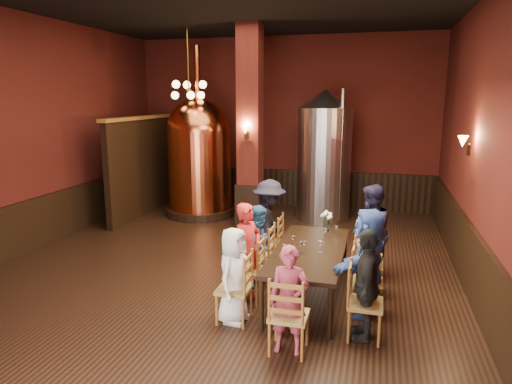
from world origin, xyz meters
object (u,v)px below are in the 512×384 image
(dining_table, at_px, (309,253))
(person_2, at_px, (259,244))
(rose_vase, at_px, (327,218))
(copper_kettle, at_px, (199,156))
(person_0, at_px, (234,275))
(steel_vessel, at_px, (324,156))
(person_1, at_px, (248,252))

(dining_table, height_order, person_2, person_2)
(person_2, height_order, rose_vase, person_2)
(dining_table, bearing_deg, copper_kettle, 129.24)
(person_0, distance_m, steel_vessel, 5.65)
(person_1, bearing_deg, person_2, 21.39)
(person_2, distance_m, copper_kettle, 4.67)
(person_0, distance_m, rose_vase, 2.25)
(dining_table, height_order, person_0, person_0)
(person_0, bearing_deg, person_1, 9.42)
(person_1, relative_size, steel_vessel, 0.47)
(person_0, distance_m, person_2, 1.33)
(person_0, height_order, rose_vase, person_0)
(dining_table, xyz_separation_m, rose_vase, (0.13, 1.00, 0.29))
(person_2, bearing_deg, dining_table, -98.79)
(rose_vase, bearing_deg, steel_vessel, 97.72)
(person_0, bearing_deg, dining_table, -30.95)
(dining_table, height_order, rose_vase, rose_vase)
(person_2, bearing_deg, rose_vase, -43.30)
(person_0, xyz_separation_m, person_1, (-0.00, 0.67, 0.09))
(person_0, relative_size, person_1, 0.88)
(dining_table, height_order, person_1, person_1)
(dining_table, xyz_separation_m, person_0, (-0.85, -1.00, -0.04))
(person_1, height_order, rose_vase, person_1)
(copper_kettle, bearing_deg, rose_vase, -41.79)
(dining_table, distance_m, person_0, 1.31)
(copper_kettle, relative_size, rose_vase, 12.05)
(dining_table, xyz_separation_m, person_2, (-0.85, 0.33, -0.05))
(dining_table, bearing_deg, steel_vessel, 94.37)
(copper_kettle, bearing_deg, person_1, -60.42)
(person_1, xyz_separation_m, rose_vase, (0.98, 1.33, 0.24))
(dining_table, bearing_deg, person_0, -130.36)
(person_1, bearing_deg, steel_vessel, 15.52)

